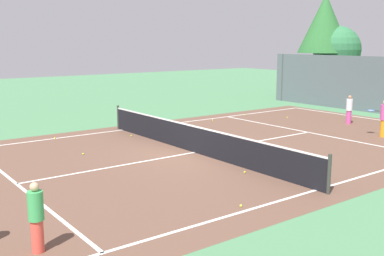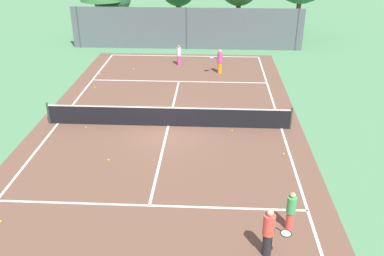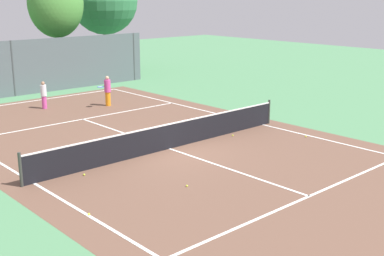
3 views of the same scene
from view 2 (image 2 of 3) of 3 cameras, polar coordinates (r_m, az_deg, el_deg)
ground_plane at (r=20.30m, az=-3.29°, el=0.27°), size 80.00×80.00×0.00m
court_surface at (r=20.30m, az=-3.29°, el=0.27°), size 13.00×25.00×0.01m
tennis_net at (r=20.08m, az=-3.32°, el=1.58°), size 11.90×0.10×1.10m
perimeter_fence at (r=33.01m, az=-0.77°, el=13.52°), size 18.00×0.12×3.20m
player_0 at (r=29.18m, az=-1.81°, el=10.02°), size 0.30×0.30×1.42m
player_1 at (r=27.51m, az=3.83°, el=9.17°), size 0.92×0.56×1.59m
player_2 at (r=12.59m, az=10.51°, el=-13.89°), size 0.83×0.80×1.65m
player_3 at (r=13.75m, az=13.45°, el=-11.00°), size 0.30×0.30×1.40m
ball_crate at (r=21.68m, az=-7.81°, el=2.35°), size 0.45×0.33×0.43m
tennis_ball_0 at (r=19.84m, az=5.52°, el=-0.36°), size 0.07×0.07×0.07m
tennis_ball_2 at (r=22.10m, az=-3.64°, el=2.60°), size 0.07×0.07×0.07m
tennis_ball_3 at (r=18.20m, az=12.48°, el=-3.52°), size 0.07×0.07×0.07m
tennis_ball_4 at (r=28.74m, az=-8.01°, el=8.08°), size 0.07×0.07×0.07m
tennis_ball_6 at (r=17.68m, az=-11.40°, el=-4.34°), size 0.07×0.07×0.07m
tennis_ball_7 at (r=20.71m, az=-14.39°, el=0.09°), size 0.07×0.07×0.07m
tennis_ball_8 at (r=18.93m, az=-21.09°, el=-3.54°), size 0.07×0.07×0.07m
tennis_ball_9 at (r=28.15m, az=-12.58°, el=7.31°), size 0.07×0.07×0.07m
tennis_ball_10 at (r=25.69m, az=-13.26°, el=5.40°), size 0.07×0.07×0.07m
tennis_ball_11 at (r=15.44m, az=-24.86°, el=-11.57°), size 0.07×0.07×0.07m
tennis_ball_12 at (r=22.05m, az=-15.43°, el=1.60°), size 0.07×0.07×0.07m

